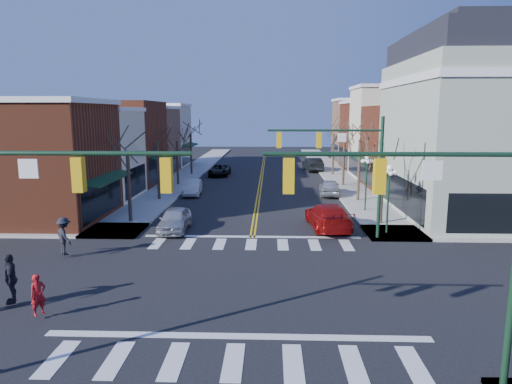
# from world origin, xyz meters

# --- Properties ---
(ground) EXTENTS (160.00, 160.00, 0.00)m
(ground) POSITION_xyz_m (0.00, 0.00, 0.00)
(ground) COLOR black
(ground) RESTS_ON ground
(sidewalk_left) EXTENTS (3.50, 70.00, 0.15)m
(sidewalk_left) POSITION_xyz_m (-8.75, 20.00, 0.07)
(sidewalk_left) COLOR #9E9B93
(sidewalk_left) RESTS_ON ground
(sidewalk_right) EXTENTS (3.50, 70.00, 0.15)m
(sidewalk_right) POSITION_xyz_m (8.75, 20.00, 0.07)
(sidewalk_right) COLOR #9E9B93
(sidewalk_right) RESTS_ON ground
(bldg_left_brick_a) EXTENTS (10.00, 8.50, 8.00)m
(bldg_left_brick_a) POSITION_xyz_m (-15.50, 11.75, 4.00)
(bldg_left_brick_a) COLOR maroon
(bldg_left_brick_a) RESTS_ON ground
(bldg_left_stucco_a) EXTENTS (10.00, 7.00, 7.50)m
(bldg_left_stucco_a) POSITION_xyz_m (-15.50, 19.50, 3.75)
(bldg_left_stucco_a) COLOR beige
(bldg_left_stucco_a) RESTS_ON ground
(bldg_left_brick_b) EXTENTS (10.00, 9.00, 8.50)m
(bldg_left_brick_b) POSITION_xyz_m (-15.50, 27.50, 4.25)
(bldg_left_brick_b) COLOR maroon
(bldg_left_brick_b) RESTS_ON ground
(bldg_left_tan) EXTENTS (10.00, 7.50, 7.80)m
(bldg_left_tan) POSITION_xyz_m (-15.50, 35.75, 3.90)
(bldg_left_tan) COLOR #966E53
(bldg_left_tan) RESTS_ON ground
(bldg_left_stucco_b) EXTENTS (10.00, 8.00, 8.20)m
(bldg_left_stucco_b) POSITION_xyz_m (-15.50, 43.50, 4.10)
(bldg_left_stucco_b) COLOR beige
(bldg_left_stucco_b) RESTS_ON ground
(bldg_right_brick_a) EXTENTS (10.00, 8.50, 8.00)m
(bldg_right_brick_a) POSITION_xyz_m (15.50, 25.75, 4.00)
(bldg_right_brick_a) COLOR maroon
(bldg_right_brick_a) RESTS_ON ground
(bldg_right_stucco) EXTENTS (10.00, 7.00, 10.00)m
(bldg_right_stucco) POSITION_xyz_m (15.50, 33.50, 5.00)
(bldg_right_stucco) COLOR beige
(bldg_right_stucco) RESTS_ON ground
(bldg_right_brick_b) EXTENTS (10.00, 8.00, 8.50)m
(bldg_right_brick_b) POSITION_xyz_m (15.50, 41.00, 4.25)
(bldg_right_brick_b) COLOR maroon
(bldg_right_brick_b) RESTS_ON ground
(bldg_right_tan) EXTENTS (10.00, 8.00, 9.00)m
(bldg_right_tan) POSITION_xyz_m (15.50, 49.00, 4.50)
(bldg_right_tan) COLOR #966E53
(bldg_right_tan) RESTS_ON ground
(victorian_corner) EXTENTS (12.25, 14.25, 13.30)m
(victorian_corner) POSITION_xyz_m (16.50, 14.50, 6.66)
(victorian_corner) COLOR #9DA891
(victorian_corner) RESTS_ON ground
(traffic_mast_near_left) EXTENTS (6.60, 0.28, 7.20)m
(traffic_mast_near_left) POSITION_xyz_m (-5.55, -7.40, 4.71)
(traffic_mast_near_left) COLOR #14331E
(traffic_mast_near_left) RESTS_ON ground
(traffic_mast_near_right) EXTENTS (6.60, 0.28, 7.20)m
(traffic_mast_near_right) POSITION_xyz_m (5.55, -7.40, 4.71)
(traffic_mast_near_right) COLOR #14331E
(traffic_mast_near_right) RESTS_ON ground
(traffic_mast_far_right) EXTENTS (6.60, 0.28, 7.20)m
(traffic_mast_far_right) POSITION_xyz_m (5.55, 7.40, 4.71)
(traffic_mast_far_right) COLOR #14331E
(traffic_mast_far_right) RESTS_ON ground
(lamppost_corner) EXTENTS (0.36, 0.36, 4.33)m
(lamppost_corner) POSITION_xyz_m (8.20, 8.50, 2.96)
(lamppost_corner) COLOR #14331E
(lamppost_corner) RESTS_ON ground
(lamppost_midblock) EXTENTS (0.36, 0.36, 4.33)m
(lamppost_midblock) POSITION_xyz_m (8.20, 15.00, 2.96)
(lamppost_midblock) COLOR #14331E
(lamppost_midblock) RESTS_ON ground
(tree_left_a) EXTENTS (0.24, 0.24, 4.76)m
(tree_left_a) POSITION_xyz_m (-8.40, 11.00, 2.38)
(tree_left_a) COLOR #382B21
(tree_left_a) RESTS_ON ground
(tree_left_b) EXTENTS (0.24, 0.24, 5.04)m
(tree_left_b) POSITION_xyz_m (-8.40, 19.00, 2.52)
(tree_left_b) COLOR #382B21
(tree_left_b) RESTS_ON ground
(tree_left_c) EXTENTS (0.24, 0.24, 4.55)m
(tree_left_c) POSITION_xyz_m (-8.40, 27.00, 2.27)
(tree_left_c) COLOR #382B21
(tree_left_c) RESTS_ON ground
(tree_left_d) EXTENTS (0.24, 0.24, 4.90)m
(tree_left_d) POSITION_xyz_m (-8.40, 35.00, 2.45)
(tree_left_d) COLOR #382B21
(tree_left_d) RESTS_ON ground
(tree_right_a) EXTENTS (0.24, 0.24, 4.62)m
(tree_right_a) POSITION_xyz_m (8.40, 11.00, 2.31)
(tree_right_a) COLOR #382B21
(tree_right_a) RESTS_ON ground
(tree_right_b) EXTENTS (0.24, 0.24, 5.18)m
(tree_right_b) POSITION_xyz_m (8.40, 19.00, 2.59)
(tree_right_b) COLOR #382B21
(tree_right_b) RESTS_ON ground
(tree_right_c) EXTENTS (0.24, 0.24, 4.83)m
(tree_right_c) POSITION_xyz_m (8.40, 27.00, 2.42)
(tree_right_c) COLOR #382B21
(tree_right_c) RESTS_ON ground
(tree_right_d) EXTENTS (0.24, 0.24, 4.97)m
(tree_right_d) POSITION_xyz_m (8.40, 35.00, 2.48)
(tree_right_d) COLOR #382B21
(tree_right_d) RESTS_ON ground
(car_left_near) EXTENTS (1.80, 4.32, 1.46)m
(car_left_near) POSITION_xyz_m (-4.97, 9.05, 0.73)
(car_left_near) COLOR #B3B4B8
(car_left_near) RESTS_ON ground
(car_left_mid) EXTENTS (1.67, 4.16, 1.35)m
(car_left_mid) POSITION_xyz_m (-6.01, 21.70, 0.67)
(car_left_mid) COLOR silver
(car_left_mid) RESTS_ON ground
(car_left_far) EXTENTS (2.39, 4.90, 1.34)m
(car_left_far) POSITION_xyz_m (-4.96, 34.37, 0.67)
(car_left_far) COLOR black
(car_left_far) RESTS_ON ground
(car_right_near) EXTENTS (2.81, 5.82, 1.63)m
(car_right_near) POSITION_xyz_m (4.80, 9.96, 0.82)
(car_right_near) COLOR #990F0D
(car_right_near) RESTS_ON ground
(car_right_mid) EXTENTS (2.08, 4.45, 1.48)m
(car_right_mid) POSITION_xyz_m (6.40, 21.84, 0.74)
(car_right_mid) COLOR silver
(car_right_mid) RESTS_ON ground
(car_right_far) EXTENTS (2.49, 5.36, 1.70)m
(car_right_far) POSITION_xyz_m (6.40, 39.08, 0.85)
(car_right_far) COLOR black
(car_right_far) RESTS_ON ground
(pedestrian_red_a) EXTENTS (0.64, 0.66, 1.53)m
(pedestrian_red_a) POSITION_xyz_m (-7.30, -3.49, 0.91)
(pedestrian_red_a) COLOR #A81217
(pedestrian_red_a) RESTS_ON sidewalk_left
(pedestrian_dark_a) EXTENTS (0.93, 1.24, 1.95)m
(pedestrian_dark_a) POSITION_xyz_m (-8.88, -2.46, 1.13)
(pedestrian_dark_a) COLOR black
(pedestrian_dark_a) RESTS_ON sidewalk_left
(pedestrian_dark_b) EXTENTS (1.43, 1.41, 1.97)m
(pedestrian_dark_b) POSITION_xyz_m (-9.53, 3.55, 1.14)
(pedestrian_dark_b) COLOR black
(pedestrian_dark_b) RESTS_ON sidewalk_left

